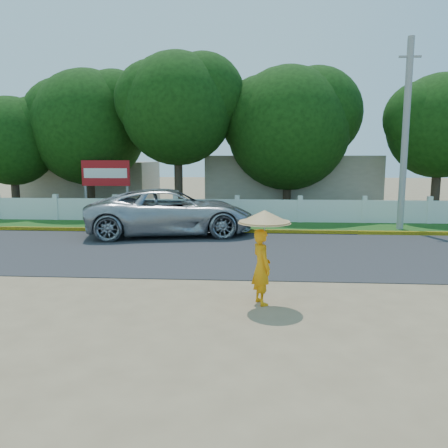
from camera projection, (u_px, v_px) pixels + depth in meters
The scene contains 12 objects.
ground at pixel (218, 293), 10.07m from camera, with size 120.00×120.00×0.00m, color #9E8460.
road at pixel (229, 251), 14.50m from camera, with size 60.00×7.00×0.02m, color #38383A.
grass_verge at pixel (236, 226), 19.68m from camera, with size 60.00×3.50×0.03m, color #2D601E.
curb at pixel (234, 231), 17.99m from camera, with size 40.00×0.18×0.16m, color yellow.
fence at pixel (237, 211), 21.03m from camera, with size 40.00×0.10×1.10m, color silver.
building_near at pixel (289, 182), 27.37m from camera, with size 10.00×6.00×3.20m, color #B7AD99.
building_far at pixel (93, 183), 29.28m from camera, with size 8.00×5.00×2.80m, color #B7AD99.
utility_pole at pixel (405, 136), 18.27m from camera, with size 0.28×0.28×7.97m, color gray.
vehicle at pixel (172, 212), 17.55m from camera, with size 3.07×6.67×1.85m, color #A5A8AD.
monk_with_parasol at pixel (263, 243), 9.11m from camera, with size 1.11×1.11×2.01m.
billboard at pixel (106, 176), 22.34m from camera, with size 2.50×0.13×2.95m.
tree_row at pixel (282, 125), 23.11m from camera, with size 37.43×7.74×8.48m.
Camera 1 is at (0.81, -9.68, 3.08)m, focal length 35.00 mm.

